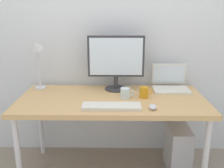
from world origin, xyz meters
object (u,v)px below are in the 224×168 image
Objects in this scene: desk at (112,104)px; monitor at (116,60)px; laptop at (170,83)px; coffee_mug at (144,92)px; desk_lamp at (37,53)px; keyboard at (112,106)px; glass_cup at (125,93)px; mouse at (153,107)px; computer_tower at (178,148)px.

monitor is at bearing 82.11° from desk.
coffee_mug is (-0.26, -0.23, -0.01)m from laptop.
desk_lamp is at bearing 166.92° from coffee_mug.
keyboard is 0.24m from glass_cup.
computer_tower is (0.29, 0.29, -0.51)m from mouse.
desk_lamp is at bearing 160.95° from desk.
coffee_mug is at bearing 6.87° from glass_cup.
coffee_mug reaches higher than desk.
desk_lamp is 4.09× the size of glass_cup.
glass_cup is (0.78, -0.24, -0.29)m from desk_lamp.
computer_tower is (0.32, 0.04, -0.54)m from coffee_mug.
glass_cup is 0.27× the size of computer_tower.
mouse is 0.21× the size of computer_tower.
mouse is at bearing -134.62° from computer_tower.
monitor reaches higher than keyboard.
keyboard is at bearing -33.99° from desk_lamp.
desk is 14.16× the size of coffee_mug.
monitor is 1.56× the size of laptop.
laptop is 0.71m from keyboard.
desk_lamp is 1.13m from mouse.
glass_cup is at bearing -2.62° from desk.
desk is at bearing 177.38° from glass_cup.
keyboard is 1.05× the size of computer_tower.
coffee_mug is (0.23, -0.22, -0.23)m from monitor.
coffee_mug is (0.94, -0.22, -0.29)m from desk_lamp.
mouse is (0.97, -0.47, -0.32)m from desk_lamp.
coffee_mug is (0.27, 0.01, 0.10)m from desk.
coffee_mug reaches higher than glass_cup.
keyboard is 4.05× the size of coffee_mug.
computer_tower is (0.06, -0.20, -0.55)m from laptop.
desk_lamp is (-0.70, 0.00, 0.06)m from monitor.
mouse is at bearing -38.45° from desk.
mouse is at bearing -3.50° from keyboard.
coffee_mug is at bearing -173.80° from computer_tower.
monitor is 0.54m from laptop.
laptop is at bearing 2.05° from monitor.
monitor is 0.70m from desk_lamp.
keyboard is at bearing -138.17° from laptop.
coffee_mug is (-0.04, 0.25, 0.03)m from mouse.
desk_lamp reaches higher than coffee_mug.
computer_tower is at bearing -18.04° from monitor.
monitor is at bearing 108.58° from glass_cup.
keyboard is at bearing -155.15° from computer_tower.
desk is 0.15m from glass_cup.
desk is 0.29m from coffee_mug.
laptop is (0.53, 0.25, 0.11)m from desk.
laptop reaches higher than mouse.
glass_cup reaches higher than desk.
monitor is 0.60m from mouse.
laptop is at bearing 31.19° from glass_cup.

